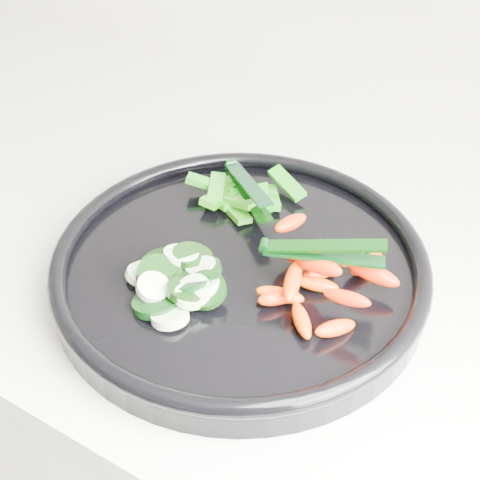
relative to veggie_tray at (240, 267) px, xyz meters
The scene contains 6 objects.
veggie_tray is the anchor object (origin of this frame).
cucumber_pile 0.07m from the veggie_tray, 122.76° to the right, with size 0.12×0.12×0.04m.
carrot_pile 0.09m from the veggie_tray, ahead, with size 0.13×0.15×0.05m.
pepper_pile 0.10m from the veggie_tray, 120.99° to the left, with size 0.13×0.10×0.04m.
tong_carrot 0.10m from the veggie_tray, ahead, with size 0.11×0.05×0.02m.
tong_pepper 0.10m from the veggie_tray, 117.13° to the left, with size 0.10×0.08×0.02m.
Camera 1 is at (0.96, 1.19, 1.40)m, focal length 50.00 mm.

